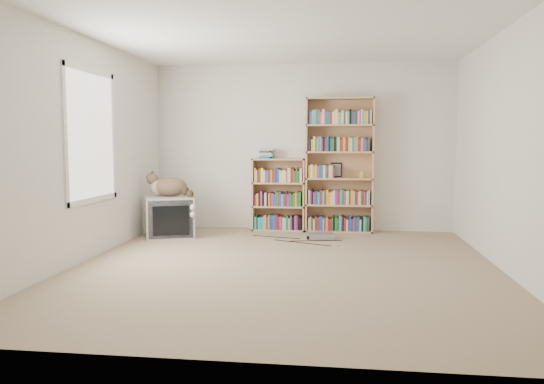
# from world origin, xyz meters

# --- Properties ---
(floor) EXTENTS (4.50, 5.00, 0.01)m
(floor) POSITION_xyz_m (0.00, 0.00, 0.00)
(floor) COLOR tan
(floor) RESTS_ON ground
(wall_back) EXTENTS (4.50, 0.02, 2.50)m
(wall_back) POSITION_xyz_m (0.00, 2.50, 1.25)
(wall_back) COLOR silver
(wall_back) RESTS_ON floor
(wall_front) EXTENTS (4.50, 0.02, 2.50)m
(wall_front) POSITION_xyz_m (0.00, -2.50, 1.25)
(wall_front) COLOR silver
(wall_front) RESTS_ON floor
(wall_left) EXTENTS (0.02, 5.00, 2.50)m
(wall_left) POSITION_xyz_m (-2.25, 0.00, 1.25)
(wall_left) COLOR silver
(wall_left) RESTS_ON floor
(wall_right) EXTENTS (0.02, 5.00, 2.50)m
(wall_right) POSITION_xyz_m (2.25, 0.00, 1.25)
(wall_right) COLOR silver
(wall_right) RESTS_ON floor
(ceiling) EXTENTS (4.50, 5.00, 0.02)m
(ceiling) POSITION_xyz_m (0.00, 0.00, 2.50)
(ceiling) COLOR white
(ceiling) RESTS_ON wall_back
(window) EXTENTS (0.02, 1.22, 1.52)m
(window) POSITION_xyz_m (-2.24, 0.20, 1.40)
(window) COLOR white
(window) RESTS_ON wall_left
(crt_tv) EXTENTS (0.82, 0.79, 0.57)m
(crt_tv) POSITION_xyz_m (-1.80, 1.61, 0.28)
(crt_tv) COLOR #A1A1A3
(crt_tv) RESTS_ON floor
(cat) EXTENTS (0.79, 0.53, 0.59)m
(cat) POSITION_xyz_m (-1.77, 1.64, 0.67)
(cat) COLOR #342615
(cat) RESTS_ON crt_tv
(bookcase_tall) EXTENTS (0.99, 0.30, 1.98)m
(bookcase_tall) POSITION_xyz_m (0.56, 2.36, 0.93)
(bookcase_tall) COLOR tan
(bookcase_tall) RESTS_ON floor
(bookcase_short) EXTENTS (0.79, 0.30, 1.09)m
(bookcase_short) POSITION_xyz_m (-0.34, 2.36, 0.50)
(bookcase_short) COLOR tan
(bookcase_short) RESTS_ON floor
(book_stack) EXTENTS (0.21, 0.27, 0.15)m
(book_stack) POSITION_xyz_m (-0.54, 2.37, 1.16)
(book_stack) COLOR maroon
(book_stack) RESTS_ON bookcase_short
(green_mug) EXTENTS (0.08, 0.08, 0.09)m
(green_mug) POSITION_xyz_m (0.89, 2.34, 0.85)
(green_mug) COLOR #8AB634
(green_mug) RESTS_ON bookcase_tall
(framed_print) EXTENTS (0.17, 0.05, 0.22)m
(framed_print) POSITION_xyz_m (0.51, 2.44, 0.92)
(framed_print) COLOR black
(framed_print) RESTS_ON bookcase_tall
(dvd_player) EXTENTS (0.41, 0.33, 0.08)m
(dvd_player) POSITION_xyz_m (0.31, 1.69, 0.04)
(dvd_player) COLOR #A1A1A5
(dvd_player) RESTS_ON floor
(wall_outlet) EXTENTS (0.01, 0.08, 0.13)m
(wall_outlet) POSITION_xyz_m (-2.24, 1.95, 0.32)
(wall_outlet) COLOR silver
(wall_outlet) RESTS_ON wall_left
(floor_cables) EXTENTS (1.20, 0.70, 0.01)m
(floor_cables) POSITION_xyz_m (0.17, 1.58, 0.00)
(floor_cables) COLOR black
(floor_cables) RESTS_ON floor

